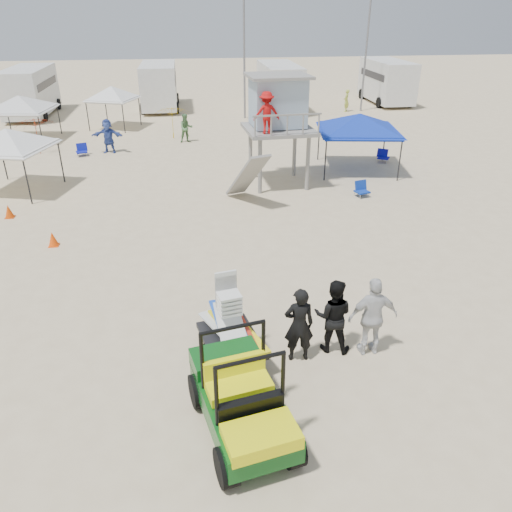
{
  "coord_description": "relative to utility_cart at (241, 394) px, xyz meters",
  "views": [
    {
      "loc": [
        -1.1,
        -8.68,
        7.3
      ],
      "look_at": [
        0.5,
        3.0,
        1.3
      ],
      "focal_mm": 35.0,
      "sensor_mm": 36.0,
      "label": 1
    }
  ],
  "objects": [
    {
      "name": "canopy_white_c",
      "position": [
        -5.26,
        26.89,
        1.51
      ],
      "size": [
        3.32,
        3.32,
        3.02
      ],
      "color": "black",
      "rests_on": "ground"
    },
    {
      "name": "cone_near",
      "position": [
        -5.35,
        8.99,
        -0.71
      ],
      "size": [
        0.34,
        0.34,
        0.5
      ],
      "primitive_type": "cone",
      "color": "#FB4807",
      "rests_on": "ground"
    },
    {
      "name": "rv_far_left",
      "position": [
        -11.57,
        31.77,
        0.84
      ],
      "size": [
        2.64,
        6.8,
        3.25
      ],
      "color": "silver",
      "rests_on": "ground"
    },
    {
      "name": "light_pole_right",
      "position": [
        12.44,
        30.27,
        3.04
      ],
      "size": [
        0.14,
        0.14,
        8.0
      ],
      "primitive_type": "cylinder",
      "color": "slate",
      "rests_on": "ground"
    },
    {
      "name": "distant_beachgoers",
      "position": [
        -1.65,
        22.44,
        -0.1
      ],
      "size": [
        17.31,
        10.13,
        1.8
      ],
      "color": "#54824E",
      "rests_on": "ground"
    },
    {
      "name": "rv_mid_right",
      "position": [
        6.43,
        31.77,
        0.84
      ],
      "size": [
        2.64,
        7.0,
        3.25
      ],
      "color": "silver",
      "rests_on": "ground"
    },
    {
      "name": "surf_trailer",
      "position": [
        0.01,
        2.34,
        -0.18
      ],
      "size": [
        1.54,
        2.33,
        1.9
      ],
      "color": "black",
      "rests_on": "ground"
    },
    {
      "name": "beach_chair_a",
      "position": [
        -6.31,
        20.34,
        -0.65
      ],
      "size": [
        0.67,
        0.73,
        0.64
      ],
      "color": "#0E1799",
      "rests_on": "ground"
    },
    {
      "name": "ground",
      "position": [
        0.44,
        1.77,
        -0.96
      ],
      "size": [
        140.0,
        140.0,
        0.0
      ],
      "primitive_type": "plane",
      "color": "beige",
      "rests_on": "ground"
    },
    {
      "name": "light_pole_left",
      "position": [
        3.44,
        28.77,
        3.04
      ],
      "size": [
        0.14,
        0.14,
        8.0
      ],
      "primitive_type": "cylinder",
      "color": "slate",
      "rests_on": "ground"
    },
    {
      "name": "lifeguard_tower",
      "position": [
        3.15,
        14.43,
        2.43
      ],
      "size": [
        3.03,
        3.03,
        4.54
      ],
      "color": "gray",
      "rests_on": "ground"
    },
    {
      "name": "utility_cart",
      "position": [
        0.0,
        0.0,
        0.0
      ],
      "size": [
        1.87,
        2.93,
        2.06
      ],
      "color": "#0B4A14",
      "rests_on": "ground"
    },
    {
      "name": "man_mid",
      "position": [
        2.37,
        2.29,
        -0.04
      ],
      "size": [
        1.07,
        0.95,
        1.83
      ],
      "primitive_type": "imported",
      "rotation": [
        0.0,
        0.0,
        2.81
      ],
      "color": "black",
      "rests_on": "ground"
    },
    {
      "name": "rv_mid_left",
      "position": [
        -2.57,
        33.27,
        0.84
      ],
      "size": [
        2.65,
        6.5,
        3.25
      ],
      "color": "silver",
      "rests_on": "ground"
    },
    {
      "name": "canopy_blue",
      "position": [
        7.37,
        15.93,
        1.59
      ],
      "size": [
        4.02,
        4.02,
        3.1
      ],
      "color": "black",
      "rests_on": "ground"
    },
    {
      "name": "canopy_white_b",
      "position": [
        -10.18,
        24.31,
        1.45
      ],
      "size": [
        3.64,
        3.64,
        2.96
      ],
      "color": "black",
      "rests_on": "ground"
    },
    {
      "name": "rv_far_right",
      "position": [
        15.43,
        33.27,
        0.84
      ],
      "size": [
        2.64,
        6.6,
        3.25
      ],
      "color": "silver",
      "rests_on": "ground"
    },
    {
      "name": "canopy_white_a",
      "position": [
        -8.08,
        14.91,
        1.59
      ],
      "size": [
        3.64,
        3.64,
        3.09
      ],
      "color": "black",
      "rests_on": "ground"
    },
    {
      "name": "beach_chair_c",
      "position": [
        9.19,
        17.07,
        -0.65
      ],
      "size": [
        0.73,
        0.82,
        0.64
      ],
      "color": "#0D0D92",
      "rests_on": "ground"
    },
    {
      "name": "umbrella_b",
      "position": [
        -1.48,
        23.47,
        -0.03
      ],
      "size": [
        2.78,
        2.79,
        1.86
      ],
      "primitive_type": "imported",
      "rotation": [
        0.0,
        0.0,
        0.51
      ],
      "color": "gold",
      "rests_on": "ground"
    },
    {
      "name": "man_right",
      "position": [
        3.22,
        2.04,
        0.02
      ],
      "size": [
        1.16,
        0.51,
        1.95
      ],
      "primitive_type": "imported",
      "rotation": [
        0.0,
        0.0,
        3.17
      ],
      "color": "silver",
      "rests_on": "ground"
    },
    {
      "name": "umbrella_a",
      "position": [
        -8.65,
        21.02,
        -0.0
      ],
      "size": [
        2.42,
        2.45,
        1.92
      ],
      "primitive_type": "imported",
      "rotation": [
        0.0,
        0.0,
        -0.17
      ],
      "color": "#AF3212",
      "rests_on": "ground"
    },
    {
      "name": "cone_far",
      "position": [
        -7.56,
        11.79,
        -0.71
      ],
      "size": [
        0.34,
        0.34,
        0.5
      ],
      "primitive_type": "cone",
      "color": "#DC4306",
      "rests_on": "ground"
    },
    {
      "name": "beach_chair_b",
      "position": [
        6.45,
        12.28,
        -0.65
      ],
      "size": [
        0.66,
        0.72,
        0.64
      ],
      "color": "#0D2F97",
      "rests_on": "ground"
    },
    {
      "name": "man_left",
      "position": [
        1.52,
        2.04,
        -0.04
      ],
      "size": [
        0.69,
        0.46,
        1.84
      ],
      "primitive_type": "imported",
      "rotation": [
        0.0,
        0.0,
        3.11
      ],
      "color": "black",
      "rests_on": "ground"
    }
  ]
}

